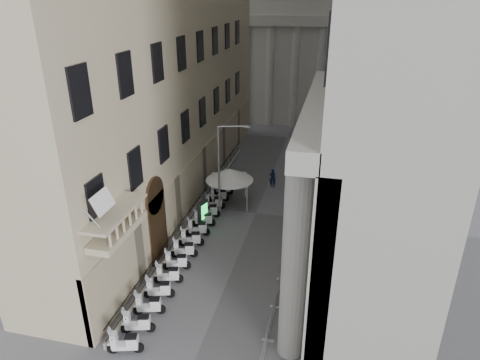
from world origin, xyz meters
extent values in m
cylinder|color=white|center=(-3.29, 18.68, 1.04)|extent=(0.06, 0.06, 2.07)
cylinder|color=white|center=(-0.65, 18.68, 1.04)|extent=(0.06, 0.06, 2.07)
cylinder|color=white|center=(-3.29, 21.32, 1.04)|extent=(0.06, 0.06, 2.07)
cylinder|color=white|center=(-0.65, 21.32, 1.04)|extent=(0.06, 0.06, 2.07)
cube|color=silver|center=(-1.97, 20.00, 2.12)|extent=(2.83, 2.83, 0.11)
cone|color=silver|center=(-1.97, 20.00, 2.59)|extent=(3.77, 3.77, 0.94)
cylinder|color=#95979D|center=(-2.58, 18.13, 3.55)|extent=(0.16, 0.16, 7.10)
cylinder|color=#95979D|center=(-1.55, 18.41, 7.10)|extent=(2.09, 0.67, 0.12)
cube|color=#95979D|center=(-0.61, 18.66, 7.06)|extent=(0.48, 0.30, 0.13)
cube|color=black|center=(-3.38, 16.44, 1.00)|extent=(0.55, 0.99, 2.00)
cube|color=#19E54C|center=(-3.23, 16.39, 1.22)|extent=(0.25, 0.70, 1.11)
imported|color=black|center=(0.47, 24.38, 0.82)|extent=(0.63, 0.44, 1.65)
imported|color=black|center=(3.00, 32.84, 0.98)|extent=(1.03, 0.84, 1.96)
imported|color=black|center=(1.22, 30.58, 0.94)|extent=(1.01, 0.76, 1.87)
camera|label=1|loc=(5.40, -9.56, 15.81)|focal=32.00mm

